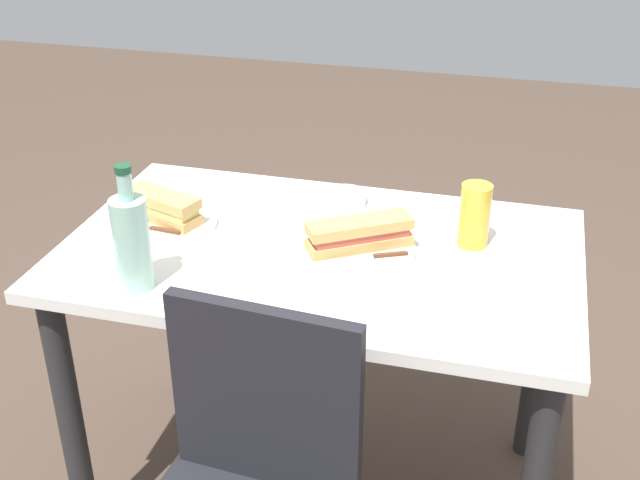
{
  "coord_description": "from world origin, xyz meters",
  "views": [
    {
      "loc": [
        -0.43,
        1.6,
        1.67
      ],
      "look_at": [
        0.0,
        0.0,
        0.78
      ],
      "focal_mm": 45.8,
      "sensor_mm": 36.0,
      "label": 1
    }
  ],
  "objects_px": {
    "plate_near": "(359,249)",
    "knife_far": "(151,228)",
    "knife_near": "(374,256)",
    "dining_table": "(320,293)",
    "baguette_sandwich_near": "(360,233)",
    "baguette_sandwich_far": "(163,207)",
    "plate_far": "(164,222)",
    "water_bottle": "(132,241)",
    "olive_bowl": "(346,198)",
    "beer_glass": "(475,215)"
  },
  "relations": [
    {
      "from": "plate_near",
      "to": "knife_far",
      "type": "height_order",
      "value": "knife_far"
    },
    {
      "from": "knife_near",
      "to": "dining_table",
      "type": "bearing_deg",
      "value": -16.77
    },
    {
      "from": "baguette_sandwich_near",
      "to": "baguette_sandwich_far",
      "type": "bearing_deg",
      "value": -1.31
    },
    {
      "from": "plate_near",
      "to": "plate_far",
      "type": "distance_m",
      "value": 0.49
    },
    {
      "from": "dining_table",
      "to": "knife_far",
      "type": "bearing_deg",
      "value": 5.88
    },
    {
      "from": "knife_far",
      "to": "plate_near",
      "type": "bearing_deg",
      "value": -174.85
    },
    {
      "from": "baguette_sandwich_near",
      "to": "water_bottle",
      "type": "height_order",
      "value": "water_bottle"
    },
    {
      "from": "plate_near",
      "to": "knife_near",
      "type": "relative_size",
      "value": 1.55
    },
    {
      "from": "baguette_sandwich_near",
      "to": "baguette_sandwich_far",
      "type": "distance_m",
      "value": 0.49
    },
    {
      "from": "dining_table",
      "to": "knife_far",
      "type": "relative_size",
      "value": 6.61
    },
    {
      "from": "baguette_sandwich_far",
      "to": "olive_bowl",
      "type": "distance_m",
      "value": 0.47
    },
    {
      "from": "olive_bowl",
      "to": "plate_near",
      "type": "bearing_deg",
      "value": 110.26
    },
    {
      "from": "plate_near",
      "to": "baguette_sandwich_near",
      "type": "height_order",
      "value": "baguette_sandwich_near"
    },
    {
      "from": "baguette_sandwich_far",
      "to": "water_bottle",
      "type": "height_order",
      "value": "water_bottle"
    },
    {
      "from": "beer_glass",
      "to": "plate_near",
      "type": "bearing_deg",
      "value": 22.88
    },
    {
      "from": "plate_near",
      "to": "knife_far",
      "type": "xyz_separation_m",
      "value": [
        0.5,
        0.05,
        0.01
      ]
    },
    {
      "from": "plate_near",
      "to": "beer_glass",
      "type": "xyz_separation_m",
      "value": [
        -0.25,
        -0.1,
        0.07
      ]
    },
    {
      "from": "baguette_sandwich_far",
      "to": "water_bottle",
      "type": "xyz_separation_m",
      "value": [
        -0.06,
        0.28,
        0.06
      ]
    },
    {
      "from": "knife_near",
      "to": "olive_bowl",
      "type": "height_order",
      "value": "olive_bowl"
    },
    {
      "from": "knife_near",
      "to": "water_bottle",
      "type": "distance_m",
      "value": 0.53
    },
    {
      "from": "plate_far",
      "to": "water_bottle",
      "type": "height_order",
      "value": "water_bottle"
    },
    {
      "from": "plate_far",
      "to": "water_bottle",
      "type": "distance_m",
      "value": 0.31
    },
    {
      "from": "knife_near",
      "to": "plate_far",
      "type": "relative_size",
      "value": 0.64
    },
    {
      "from": "knife_far",
      "to": "beer_glass",
      "type": "xyz_separation_m",
      "value": [
        -0.75,
        -0.15,
        0.06
      ]
    },
    {
      "from": "baguette_sandwich_far",
      "to": "water_bottle",
      "type": "distance_m",
      "value": 0.29
    },
    {
      "from": "dining_table",
      "to": "plate_near",
      "type": "relative_size",
      "value": 4.59
    },
    {
      "from": "dining_table",
      "to": "beer_glass",
      "type": "relative_size",
      "value": 7.87
    },
    {
      "from": "dining_table",
      "to": "plate_near",
      "type": "bearing_deg",
      "value": -178.02
    },
    {
      "from": "olive_bowl",
      "to": "knife_near",
      "type": "bearing_deg",
      "value": 114.66
    },
    {
      "from": "dining_table",
      "to": "knife_far",
      "type": "height_order",
      "value": "knife_far"
    },
    {
      "from": "plate_near",
      "to": "knife_near",
      "type": "xyz_separation_m",
      "value": [
        -0.04,
        0.04,
        0.01
      ]
    },
    {
      "from": "plate_near",
      "to": "baguette_sandwich_far",
      "type": "height_order",
      "value": "baguette_sandwich_far"
    },
    {
      "from": "water_bottle",
      "to": "plate_near",
      "type": "bearing_deg",
      "value": -147.72
    },
    {
      "from": "baguette_sandwich_far",
      "to": "olive_bowl",
      "type": "bearing_deg",
      "value": -149.92
    },
    {
      "from": "baguette_sandwich_far",
      "to": "water_bottle",
      "type": "bearing_deg",
      "value": 103.0
    },
    {
      "from": "baguette_sandwich_near",
      "to": "plate_far",
      "type": "relative_size",
      "value": 0.93
    },
    {
      "from": "baguette_sandwich_near",
      "to": "water_bottle",
      "type": "distance_m",
      "value": 0.51
    },
    {
      "from": "baguette_sandwich_near",
      "to": "beer_glass",
      "type": "height_order",
      "value": "beer_glass"
    },
    {
      "from": "dining_table",
      "to": "olive_bowl",
      "type": "relative_size",
      "value": 10.84
    },
    {
      "from": "plate_near",
      "to": "dining_table",
      "type": "bearing_deg",
      "value": 1.98
    },
    {
      "from": "dining_table",
      "to": "beer_glass",
      "type": "xyz_separation_m",
      "value": [
        -0.34,
        -0.11,
        0.2
      ]
    },
    {
      "from": "water_bottle",
      "to": "beer_glass",
      "type": "height_order",
      "value": "water_bottle"
    },
    {
      "from": "dining_table",
      "to": "water_bottle",
      "type": "distance_m",
      "value": 0.49
    },
    {
      "from": "water_bottle",
      "to": "plate_far",
      "type": "bearing_deg",
      "value": -77.0
    },
    {
      "from": "knife_near",
      "to": "knife_far",
      "type": "xyz_separation_m",
      "value": [
        0.54,
        0.0,
        0.0
      ]
    },
    {
      "from": "knife_far",
      "to": "beer_glass",
      "type": "bearing_deg",
      "value": -168.7
    },
    {
      "from": "dining_table",
      "to": "knife_far",
      "type": "xyz_separation_m",
      "value": [
        0.41,
        0.04,
        0.14
      ]
    },
    {
      "from": "beer_glass",
      "to": "knife_near",
      "type": "bearing_deg",
      "value": 35.91
    },
    {
      "from": "beer_glass",
      "to": "baguette_sandwich_near",
      "type": "bearing_deg",
      "value": 22.88
    },
    {
      "from": "dining_table",
      "to": "olive_bowl",
      "type": "height_order",
      "value": "olive_bowl"
    }
  ]
}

